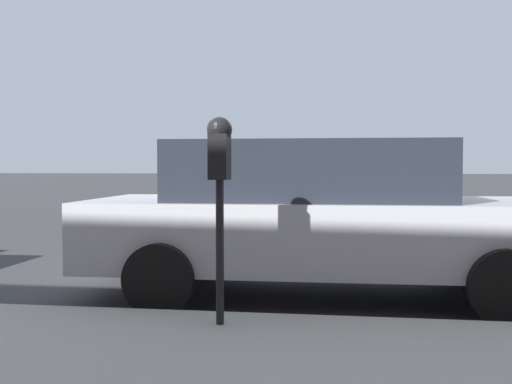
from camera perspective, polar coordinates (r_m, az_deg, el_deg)
ground_plane at (r=7.13m, az=1.68°, el=-8.20°), size 220.00×220.00×0.00m
parking_meter at (r=4.47m, az=-3.48°, el=2.48°), size 0.21×0.19×1.56m
car_silver at (r=6.05m, az=6.28°, el=-2.31°), size 2.12×4.78×1.56m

